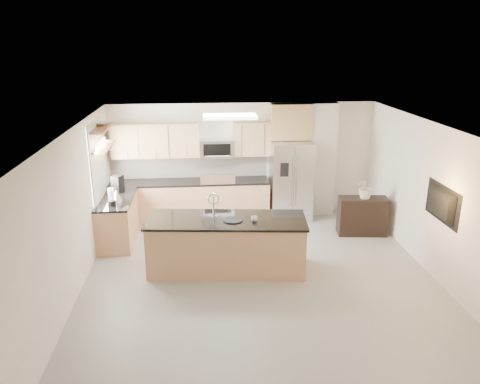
{
  "coord_description": "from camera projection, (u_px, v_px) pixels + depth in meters",
  "views": [
    {
      "loc": [
        -1.0,
        -7.15,
        3.92
      ],
      "look_at": [
        -0.24,
        1.3,
        1.16
      ],
      "focal_mm": 35.0,
      "sensor_mm": 36.0,
      "label": 1
    }
  ],
  "objects": [
    {
      "name": "coffee_maker",
      "position": [
        118.0,
        184.0,
        9.68
      ],
      "size": [
        0.25,
        0.28,
        0.34
      ],
      "color": "black",
      "rests_on": "left_counter"
    },
    {
      "name": "floor",
      "position": [
        260.0,
        279.0,
        8.08
      ],
      "size": [
        6.5,
        6.5,
        0.0
      ],
      "primitive_type": "plane",
      "color": "gray",
      "rests_on": "ground"
    },
    {
      "name": "back_counter",
      "position": [
        190.0,
        200.0,
        10.6
      ],
      "size": [
        3.55,
        0.66,
        1.44
      ],
      "color": "tan",
      "rests_on": "floor"
    },
    {
      "name": "shelf_lower",
      "position": [
        103.0,
        147.0,
        9.07
      ],
      "size": [
        0.3,
        1.2,
        0.04
      ],
      "primitive_type": "cube",
      "color": "brown",
      "rests_on": "wall_left"
    },
    {
      "name": "refrigerator",
      "position": [
        290.0,
        180.0,
        10.61
      ],
      "size": [
        0.92,
        0.78,
        1.78
      ],
      "color": "silver",
      "rests_on": "floor"
    },
    {
      "name": "cup",
      "position": [
        254.0,
        219.0,
        8.03
      ],
      "size": [
        0.15,
        0.15,
        0.09
      ],
      "primitive_type": "imported",
      "rotation": [
        0.0,
        0.0,
        -0.43
      ],
      "color": "white",
      "rests_on": "island"
    },
    {
      "name": "blender",
      "position": [
        111.0,
        198.0,
        8.86
      ],
      "size": [
        0.15,
        0.15,
        0.34
      ],
      "color": "black",
      "rests_on": "left_counter"
    },
    {
      "name": "partition_column",
      "position": [
        322.0,
        160.0,
        10.77
      ],
      "size": [
        0.6,
        0.3,
        2.6
      ],
      "primitive_type": "cube",
      "color": "beige",
      "rests_on": "floor"
    },
    {
      "name": "credenza",
      "position": [
        362.0,
        216.0,
        9.83
      ],
      "size": [
        1.04,
        0.53,
        0.8
      ],
      "primitive_type": "cube",
      "rotation": [
        0.0,
        0.0,
        -0.11
      ],
      "color": "black",
      "rests_on": "floor"
    },
    {
      "name": "kettle",
      "position": [
        116.0,
        195.0,
        9.12
      ],
      "size": [
        0.22,
        0.22,
        0.28
      ],
      "color": "silver",
      "rests_on": "left_counter"
    },
    {
      "name": "microwave",
      "position": [
        217.0,
        148.0,
        10.4
      ],
      "size": [
        0.76,
        0.4,
        0.4
      ],
      "color": "silver",
      "rests_on": "upper_cabinets"
    },
    {
      "name": "bowl",
      "position": [
        103.0,
        124.0,
        9.09
      ],
      "size": [
        0.4,
        0.4,
        0.08
      ],
      "primitive_type": "imported",
      "rotation": [
        0.0,
        0.0,
        -0.26
      ],
      "color": "silver",
      "rests_on": "shelf_upper"
    },
    {
      "name": "television",
      "position": [
        438.0,
        204.0,
        7.72
      ],
      "size": [
        0.14,
        1.08,
        0.62
      ],
      "primitive_type": "imported",
      "rotation": [
        0.0,
        0.0,
        1.57
      ],
      "color": "black",
      "rests_on": "wall_right"
    },
    {
      "name": "wall_right",
      "position": [
        437.0,
        202.0,
        7.93
      ],
      "size": [
        0.02,
        6.5,
        2.6
      ],
      "primitive_type": "cube",
      "color": "white",
      "rests_on": "floor"
    },
    {
      "name": "left_counter",
      "position": [
        118.0,
        220.0,
        9.46
      ],
      "size": [
        0.66,
        1.5,
        0.92
      ],
      "color": "tan",
      "rests_on": "floor"
    },
    {
      "name": "ceiling_fixture",
      "position": [
        230.0,
        116.0,
        8.76
      ],
      "size": [
        1.0,
        0.5,
        0.06
      ],
      "primitive_type": "cube",
      "color": "white",
      "rests_on": "ceiling"
    },
    {
      "name": "upper_cabinets",
      "position": [
        185.0,
        140.0,
        10.32
      ],
      "size": [
        3.5,
        0.33,
        0.75
      ],
      "color": "tan",
      "rests_on": "wall_back"
    },
    {
      "name": "shelf_upper",
      "position": [
        101.0,
        128.0,
        8.96
      ],
      "size": [
        0.3,
        1.2,
        0.04
      ],
      "primitive_type": "cube",
      "color": "brown",
      "rests_on": "wall_left"
    },
    {
      "name": "range",
      "position": [
        218.0,
        199.0,
        10.64
      ],
      "size": [
        0.76,
        0.64,
        1.14
      ],
      "color": "black",
      "rests_on": "floor"
    },
    {
      "name": "wall_left",
      "position": [
        74.0,
        214.0,
        7.42
      ],
      "size": [
        0.02,
        6.5,
        2.6
      ],
      "primitive_type": "cube",
      "color": "white",
      "rests_on": "floor"
    },
    {
      "name": "window",
      "position": [
        97.0,
        163.0,
        9.06
      ],
      "size": [
        0.04,
        1.15,
        1.65
      ],
      "color": "white",
      "rests_on": "wall_left"
    },
    {
      "name": "flower_vase",
      "position": [
        367.0,
        182.0,
        9.58
      ],
      "size": [
        0.67,
        0.6,
        0.7
      ],
      "primitive_type": "imported",
      "rotation": [
        0.0,
        0.0,
        -0.09
      ],
      "color": "beige",
      "rests_on": "credenza"
    },
    {
      "name": "wall_back",
      "position": [
        243.0,
        160.0,
        10.75
      ],
      "size": [
        6.0,
        0.02,
        2.6
      ],
      "primitive_type": "cube",
      "color": "white",
      "rests_on": "floor"
    },
    {
      "name": "platter",
      "position": [
        233.0,
        220.0,
        8.06
      ],
      "size": [
        0.35,
        0.35,
        0.02
      ],
      "primitive_type": "cylinder",
      "rotation": [
        0.0,
        0.0,
        -0.03
      ],
      "color": "black",
      "rests_on": "island"
    },
    {
      "name": "island",
      "position": [
        226.0,
        244.0,
        8.28
      ],
      "size": [
        2.87,
        1.29,
        1.38
      ],
      "rotation": [
        0.0,
        0.0,
        -0.1
      ],
      "color": "tan",
      "rests_on": "floor"
    },
    {
      "name": "ceiling",
      "position": [
        263.0,
        129.0,
        7.27
      ],
      "size": [
        6.0,
        6.5,
        0.02
      ],
      "primitive_type": "cube",
      "color": "white",
      "rests_on": "wall_back"
    },
    {
      "name": "wall_front",
      "position": [
        305.0,
        320.0,
        4.6
      ],
      "size": [
        6.0,
        0.02,
        2.6
      ],
      "primitive_type": "cube",
      "color": "white",
      "rests_on": "floor"
    }
  ]
}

